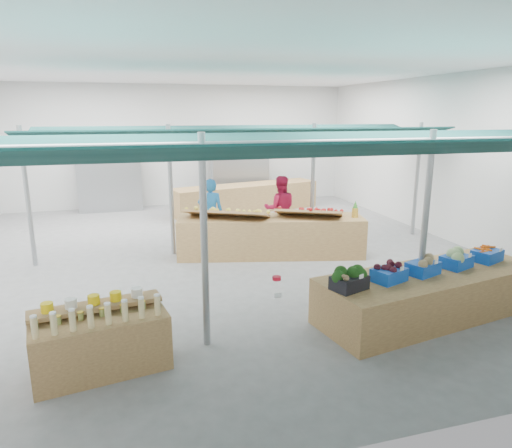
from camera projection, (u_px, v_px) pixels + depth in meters
The scene contains 23 objects.
floor at pixel (219, 256), 10.59m from camera, with size 13.00×13.00×0.00m, color slate.
hall at pixel (206, 137), 11.30m from camera, with size 13.00×13.00×13.00m.
pole_grid at pixel (274, 190), 8.72m from camera, with size 10.00×4.60×3.00m.
awnings at pixel (275, 138), 8.49m from camera, with size 9.50×7.08×0.30m.
back_shelving_left at pixel (110, 181), 15.28m from camera, with size 2.00×0.50×2.00m, color #B23F33.
back_shelving_right at pixel (240, 176), 16.49m from camera, with size 2.00×0.50×2.00m, color #B23F33.
bottle_shelf at pixel (101, 340), 5.84m from camera, with size 1.76×1.27×1.01m.
veg_counter at pixel (430, 294), 7.42m from camera, with size 3.85×1.28×0.75m, color brown.
fruit_counter at pixel (271, 236), 10.56m from camera, with size 4.24×1.01×0.91m, color brown.
far_counter at pixel (246, 198), 15.33m from camera, with size 5.05×1.01×0.91m, color brown.
crate_stack at pixel (427, 290), 7.77m from camera, with size 0.51×0.35×0.61m, color blue.
vendor_left at pixel (211, 213), 11.18m from camera, with size 0.62×0.41×1.70m, color #185C9D.
vendor_right at pixel (280, 209), 11.66m from camera, with size 0.82×0.64×1.70m, color maroon.
crate_broccoli at pixel (349, 279), 6.59m from camera, with size 0.59×0.50×0.35m.
crate_beets at pixel (389, 273), 6.91m from camera, with size 0.59×0.50×0.29m.
crate_celeriac at pixel (423, 265), 7.21m from camera, with size 0.59×0.50×0.31m.
crate_cabbage at pixel (457, 258), 7.53m from camera, with size 0.59×0.50×0.35m.
crate_carrots at pixel (487, 255), 7.86m from camera, with size 0.59×0.50×0.29m.
sparrow at pixel (346, 278), 6.38m from camera, with size 0.12×0.09×0.11m.
pole_ribbon at pixel (277, 280), 6.06m from camera, with size 0.12×0.12×0.28m.
apple_heap_yellow at pixel (227, 212), 10.27m from camera, with size 2.01×1.49×0.27m.
apple_heap_red at pixel (309, 211), 10.36m from camera, with size 1.65×1.30×0.27m.
pineapple at pixel (355, 210), 10.40m from camera, with size 0.14×0.14×0.39m.
Camera 1 is at (-1.97, -9.95, 3.24)m, focal length 32.00 mm.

